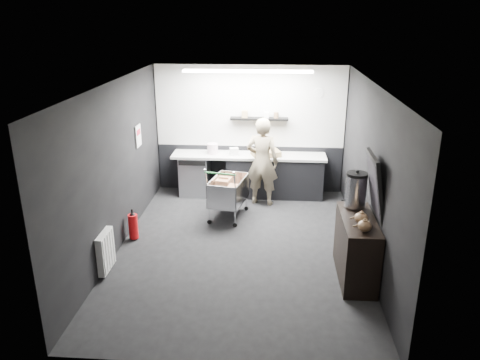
{
  "coord_description": "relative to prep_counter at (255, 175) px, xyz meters",
  "views": [
    {
      "loc": [
        0.51,
        -6.91,
        3.7
      ],
      "look_at": [
        -0.03,
        0.4,
        1.06
      ],
      "focal_mm": 35.0,
      "sensor_mm": 36.0,
      "label": 1
    }
  ],
  "objects": [
    {
      "name": "wall_front",
      "position": [
        -0.14,
        -5.17,
        0.89
      ],
      "size": [
        5.5,
        0.0,
        5.5
      ],
      "primitive_type": "plane",
      "rotation": [
        -1.57,
        0.0,
        0.0
      ],
      "color": "black",
      "rests_on": "floor"
    },
    {
      "name": "person",
      "position": [
        0.16,
        -0.45,
        0.44
      ],
      "size": [
        0.73,
        0.55,
        1.79
      ],
      "primitive_type": "imported",
      "rotation": [
        0.0,
        0.0,
        2.93
      ],
      "color": "#BBB294",
      "rests_on": "floor"
    },
    {
      "name": "poster_red_band",
      "position": [
        -2.11,
        -1.12,
        1.16
      ],
      "size": [
        0.02,
        0.22,
        0.1
      ],
      "primitive_type": "cube",
      "color": "red",
      "rests_on": "poster"
    },
    {
      "name": "fire_extinguisher",
      "position": [
        -1.99,
        -2.23,
        -0.2
      ],
      "size": [
        0.16,
        0.16,
        0.53
      ],
      "color": "red",
      "rests_on": "floor"
    },
    {
      "name": "shopping_cart",
      "position": [
        -0.45,
        -1.18,
        0.05
      ],
      "size": [
        0.75,
        1.06,
        1.05
      ],
      "color": "silver",
      "rests_on": "floor"
    },
    {
      "name": "dado_panel",
      "position": [
        -0.14,
        0.31,
        0.04
      ],
      "size": [
        3.95,
        0.02,
        1.0
      ],
      "primitive_type": "cube",
      "color": "black",
      "rests_on": "wall_back"
    },
    {
      "name": "white_container",
      "position": [
        -0.44,
        -0.05,
        0.52
      ],
      "size": [
        0.2,
        0.17,
        0.15
      ],
      "primitive_type": "cube",
      "rotation": [
        0.0,
        0.0,
        0.23
      ],
      "color": "silver",
      "rests_on": "prep_counter"
    },
    {
      "name": "poster",
      "position": [
        -2.12,
        -1.12,
        1.09
      ],
      "size": [
        0.02,
        0.3,
        0.4
      ],
      "primitive_type": "cube",
      "color": "silver",
      "rests_on": "wall_left"
    },
    {
      "name": "ceiling_strip",
      "position": [
        -0.14,
        -0.57,
        2.21
      ],
      "size": [
        2.4,
        0.2,
        0.04
      ],
      "primitive_type": "cube",
      "color": "white",
      "rests_on": "ceiling"
    },
    {
      "name": "prep_counter",
      "position": [
        0.0,
        0.0,
        0.0
      ],
      "size": [
        3.2,
        0.61,
        0.9
      ],
      "color": "black",
      "rests_on": "floor"
    },
    {
      "name": "kitchen_wall_panel",
      "position": [
        -0.14,
        0.31,
        1.39
      ],
      "size": [
        3.95,
        0.02,
        1.7
      ],
      "primitive_type": "cube",
      "color": "silver",
      "rests_on": "wall_back"
    },
    {
      "name": "sideboard",
      "position": [
        1.62,
        -3.14,
        0.14
      ],
      "size": [
        0.54,
        1.25,
        1.88
      ],
      "color": "black",
      "rests_on": "floor"
    },
    {
      "name": "wall_right",
      "position": [
        1.86,
        -2.42,
        0.89
      ],
      "size": [
        0.0,
        5.5,
        5.5
      ],
      "primitive_type": "plane",
      "rotation": [
        1.57,
        0.0,
        -1.57
      ],
      "color": "black",
      "rests_on": "floor"
    },
    {
      "name": "wall_clock",
      "position": [
        1.26,
        0.3,
        1.69
      ],
      "size": [
        0.2,
        0.03,
        0.2
      ],
      "primitive_type": "cylinder",
      "rotation": [
        1.57,
        0.0,
        0.0
      ],
      "color": "silver",
      "rests_on": "wall_back"
    },
    {
      "name": "wall_left",
      "position": [
        -2.14,
        -2.42,
        0.89
      ],
      "size": [
        0.0,
        5.5,
        5.5
      ],
      "primitive_type": "plane",
      "rotation": [
        1.57,
        0.0,
        1.57
      ],
      "color": "black",
      "rests_on": "floor"
    },
    {
      "name": "cardboard_box",
      "position": [
        0.22,
        -0.05,
        0.5
      ],
      "size": [
        0.65,
        0.57,
        0.11
      ],
      "primitive_type": "cube",
      "rotation": [
        0.0,
        0.0,
        0.33
      ],
      "color": "olive",
      "rests_on": "prep_counter"
    },
    {
      "name": "wall_back",
      "position": [
        -0.14,
        0.33,
        0.89
      ],
      "size": [
        5.5,
        0.0,
        5.5
      ],
      "primitive_type": "plane",
      "rotation": [
        1.57,
        0.0,
        0.0
      ],
      "color": "black",
      "rests_on": "floor"
    },
    {
      "name": "floating_shelf",
      "position": [
        0.06,
        0.2,
        1.16
      ],
      "size": [
        1.2,
        0.22,
        0.04
      ],
      "primitive_type": "cube",
      "color": "black",
      "rests_on": "wall_back"
    },
    {
      "name": "radiator",
      "position": [
        -2.08,
        -3.32,
        -0.11
      ],
      "size": [
        0.1,
        0.5,
        0.6
      ],
      "primitive_type": "cube",
      "color": "silver",
      "rests_on": "wall_left"
    },
    {
      "name": "ceiling",
      "position": [
        -0.14,
        -2.42,
        2.24
      ],
      "size": [
        5.5,
        5.5,
        0.0
      ],
      "primitive_type": "plane",
      "rotation": [
        3.14,
        0.0,
        0.0
      ],
      "color": "white",
      "rests_on": "wall_back"
    },
    {
      "name": "pink_tub",
      "position": [
        -0.89,
        0.0,
        0.55
      ],
      "size": [
        0.22,
        0.22,
        0.22
      ],
      "primitive_type": "cylinder",
      "color": "silver",
      "rests_on": "prep_counter"
    },
    {
      "name": "floor",
      "position": [
        -0.14,
        -2.42,
        -0.46
      ],
      "size": [
        5.5,
        5.5,
        0.0
      ],
      "primitive_type": "plane",
      "color": "black",
      "rests_on": "ground"
    }
  ]
}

